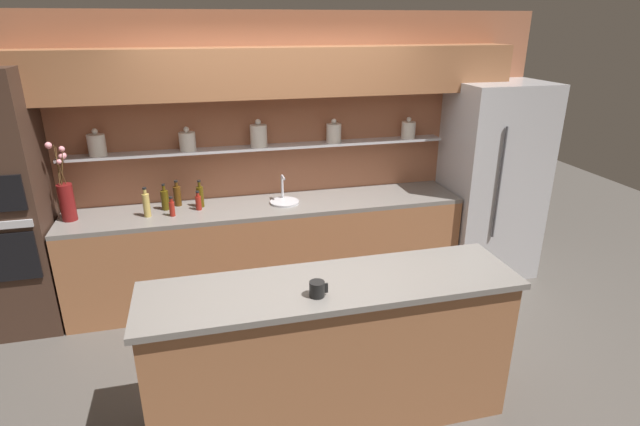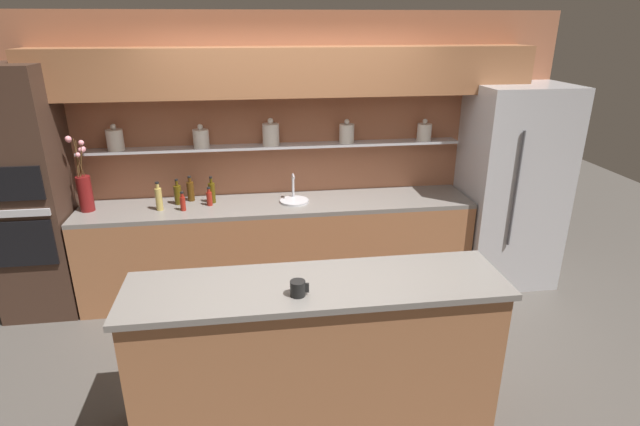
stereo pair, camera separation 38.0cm
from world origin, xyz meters
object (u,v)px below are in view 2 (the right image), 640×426
bottle_sauce_0 (183,203)px  coffee_mug (298,288)px  bottle_sauce_3 (209,198)px  bottle_spirit_5 (159,198)px  refrigerator (511,187)px  bottle_spirit_4 (191,191)px  oven_tower (29,195)px  bottle_oil_1 (212,192)px  bottle_oil_2 (178,194)px  flower_vase (84,187)px  sink_fixture (294,199)px

bottle_sauce_0 → coffee_mug: coffee_mug is taller
bottle_sauce_3 → bottle_spirit_5: size_ratio=0.67×
bottle_sauce_0 → coffee_mug: size_ratio=1.61×
refrigerator → bottle_spirit_5: bearing=-179.9°
bottle_sauce_0 → bottle_spirit_5: bearing=169.1°
bottle_spirit_4 → refrigerator: bearing=-4.0°
oven_tower → bottle_oil_1: oven_tower is taller
refrigerator → bottle_sauce_3: bearing=178.9°
refrigerator → bottle_sauce_3: (-2.91, 0.06, 0.01)m
bottle_oil_2 → bottle_spirit_5: bottle_spirit_5 is taller
bottle_sauce_3 → bottle_spirit_4: (-0.18, 0.16, 0.03)m
oven_tower → bottle_spirit_5: oven_tower is taller
bottle_oil_1 → bottle_spirit_5: bottle_spirit_5 is taller
flower_vase → bottle_spirit_4: (0.89, 0.14, -0.12)m
flower_vase → bottle_sauce_3: 1.08m
refrigerator → bottle_spirit_4: (-3.09, 0.22, 0.03)m
bottle_spirit_4 → bottle_spirit_5: bearing=-138.9°
sink_fixture → bottle_oil_2: (-1.07, 0.09, 0.07)m
sink_fixture → flower_vase: bearing=179.3°
refrigerator → bottle_oil_1: bearing=177.4°
flower_vase → bottle_oil_1: size_ratio=2.71×
bottle_oil_2 → coffee_mug: (0.92, -1.97, 0.05)m
bottle_oil_2 → bottle_sauce_0: bearing=-70.6°
bottle_oil_1 → bottle_spirit_4: bearing=157.4°
oven_tower → bottle_sauce_0: 1.31m
bottle_oil_2 → refrigerator: bearing=-2.4°
bottle_sauce_3 → bottle_spirit_5: bearing=-171.9°
bottle_spirit_4 → bottle_oil_1: bearing=-22.6°
sink_fixture → coffee_mug: 1.89m
bottle_oil_2 → bottle_sauce_3: 0.30m
coffee_mug → bottle_oil_2: bearing=115.0°
bottle_sauce_0 → refrigerator: bearing=0.8°
sink_fixture → coffee_mug: (-0.15, -1.88, 0.12)m
bottle_sauce_0 → coffee_mug: bearing=-64.4°
bottle_spirit_5 → bottle_sauce_3: bearing=8.1°
flower_vase → oven_tower: bearing=-175.5°
bottle_oil_1 → bottle_sauce_3: bottle_oil_1 is taller
sink_fixture → bottle_oil_1: (-0.76, 0.08, 0.08)m
sink_fixture → bottle_oil_1: bearing=173.7°
bottle_oil_1 → sink_fixture: bearing=-6.3°
flower_vase → bottle_sauce_0: (0.85, -0.12, -0.15)m
oven_tower → bottle_spirit_5: bearing=-2.1°
bottle_sauce_3 → bottle_spirit_5: bottle_spirit_5 is taller
oven_tower → bottle_oil_1: 1.55m
bottle_sauce_0 → bottle_spirit_5: (-0.21, 0.04, 0.04)m
bottle_spirit_4 → sink_fixture: bearing=-9.9°
coffee_mug → bottle_oil_1: bearing=107.3°
bottle_spirit_5 → bottle_sauce_0: bearing=-10.9°
bottle_spirit_4 → bottle_spirit_5: 0.34m
bottle_sauce_3 → bottle_spirit_4: 0.24m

